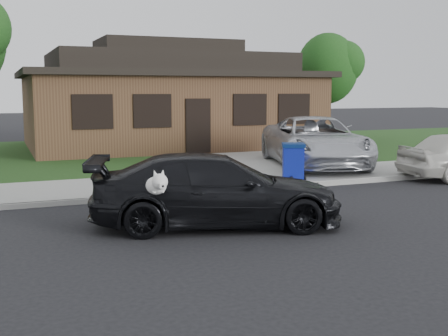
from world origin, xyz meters
name	(u,v)px	position (x,y,z in m)	size (l,w,h in m)	color
ground	(193,233)	(0.00, 0.00, 0.00)	(120.00, 120.00, 0.00)	black
sidewalk	(132,187)	(0.00, 5.00, 0.06)	(60.00, 3.00, 0.12)	gray
curb	(146,197)	(0.00, 3.50, 0.06)	(60.00, 0.12, 0.12)	gray
lawn	(86,155)	(0.00, 13.00, 0.07)	(60.00, 13.00, 0.13)	#193814
driveway	(256,156)	(6.00, 10.00, 0.07)	(4.50, 13.00, 0.14)	gray
sedan	(216,190)	(0.59, 0.38, 0.70)	(5.13, 3.21, 1.39)	black
minivan	(315,141)	(6.38, 6.33, 0.94)	(2.65, 5.76, 1.60)	silver
recycling_bin	(293,161)	(4.36, 4.13, 0.63)	(0.81, 0.81, 1.01)	navy
house	(168,101)	(4.00, 15.00, 2.13)	(12.60, 8.60, 4.65)	#422B1C
tree_1	(331,67)	(12.14, 14.40, 3.71)	(3.15, 3.00, 5.25)	#332114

